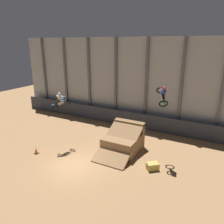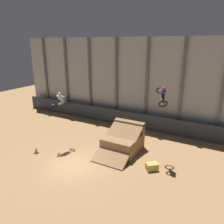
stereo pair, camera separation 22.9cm
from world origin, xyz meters
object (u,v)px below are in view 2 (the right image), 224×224
(rider_bike_left_air, at_px, (61,101))
(traffic_cone_near_ramp, at_px, (36,150))
(dirt_ramp, at_px, (123,141))
(rider_bike_right_air, at_px, (162,95))
(hay_bale_trackside, at_px, (152,167))

(rider_bike_left_air, relative_size, traffic_cone_near_ramp, 3.25)
(dirt_ramp, relative_size, rider_bike_right_air, 2.61)
(rider_bike_right_air, bearing_deg, hay_bale_trackside, -115.10)
(rider_bike_right_air, distance_m, traffic_cone_near_ramp, 11.90)
(rider_bike_right_air, bearing_deg, rider_bike_left_air, 163.59)
(rider_bike_left_air, bearing_deg, dirt_ramp, 31.27)
(rider_bike_left_air, bearing_deg, hay_bale_trackside, 11.93)
(hay_bale_trackside, bearing_deg, dirt_ramp, 151.10)
(rider_bike_left_air, height_order, traffic_cone_near_ramp, rider_bike_left_air)
(hay_bale_trackside, bearing_deg, rider_bike_right_air, 93.86)
(dirt_ramp, bearing_deg, hay_bale_trackside, -28.90)
(rider_bike_right_air, xyz_separation_m, traffic_cone_near_ramp, (-9.76, -4.34, -5.25))
(dirt_ramp, distance_m, hay_bale_trackside, 3.92)
(traffic_cone_near_ramp, bearing_deg, dirt_ramp, 33.74)
(dirt_ramp, xyz_separation_m, hay_bale_trackside, (3.40, -1.87, -0.59))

